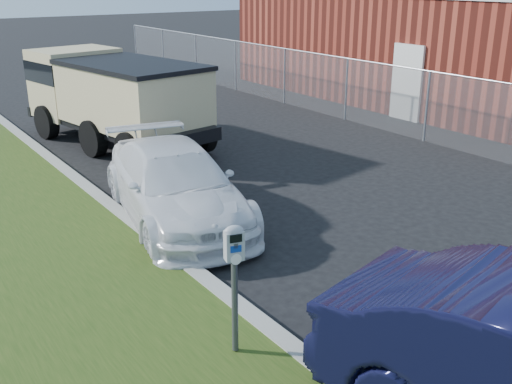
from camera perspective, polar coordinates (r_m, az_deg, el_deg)
ground at (r=9.49m, az=10.50°, el=-5.73°), size 120.00×120.00×0.00m
chainlink_fence at (r=18.00m, az=8.66°, el=10.77°), size 0.06×30.06×30.00m
brick_building at (r=23.00m, az=18.35°, el=14.14°), size 9.20×14.20×4.17m
parking_meter at (r=6.33m, az=-2.08°, el=-6.67°), size 0.23×0.18×1.50m
white_wagon at (r=10.47m, az=-7.88°, el=0.75°), size 2.66×4.74×1.30m
dump_truck at (r=15.63m, az=-13.64°, el=9.04°), size 3.08×5.97×2.23m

